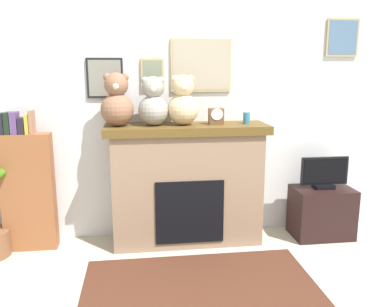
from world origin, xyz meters
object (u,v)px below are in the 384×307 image
fireplace (187,184)px  tv_stand (321,212)px  candle_jar (247,118)px  teddy_bear_grey (117,102)px  television (324,174)px  teddy_bear_cream (183,103)px  bookshelf (28,188)px  mantel_clock (216,116)px  teddy_bear_tan (153,104)px

fireplace → tv_stand: 1.44m
candle_jar → teddy_bear_grey: bearing=-180.0°
television → teddy_bear_cream: 1.61m
television → tv_stand: bearing=90.0°
bookshelf → teddy_bear_cream: bearing=-1.9°
tv_stand → fireplace: bearing=177.1°
fireplace → bookshelf: size_ratio=1.16×
fireplace → bookshelf: (-1.52, 0.03, 0.01)m
tv_stand → mantel_clock: mantel_clock is taller
bookshelf → teddy_bear_cream: (1.48, -0.05, 0.79)m
television → teddy_bear_cream: (-1.44, 0.05, 0.73)m
mantel_clock → teddy_bear_cream: 0.35m
candle_jar → television: bearing=-3.8°
fireplace → candle_jar: (0.58, -0.02, 0.65)m
television → fireplace: bearing=177.1°
bookshelf → teddy_bear_tan: teddy_bear_tan is taller
fireplace → candle_jar: bearing=-1.7°
tv_stand → teddy_bear_tan: 2.06m
television → candle_jar: size_ratio=4.39×
candle_jar → teddy_bear_tan: (-0.90, -0.00, 0.15)m
bookshelf → teddy_bear_tan: 1.43m
teddy_bear_tan → mantel_clock: bearing=-0.1°
bookshelf → teddy_bear_grey: size_ratio=2.73×
fireplace → teddy_bear_grey: size_ratio=3.17×
bookshelf → tv_stand: bookshelf is taller
fireplace → mantel_clock: size_ratio=9.89×
teddy_bear_grey → teddy_bear_tan: 0.33m
tv_stand → teddy_bear_tan: bearing=178.3°
teddy_bear_grey → television: bearing=-1.5°
mantel_clock → teddy_bear_tan: bearing=179.9°
bookshelf → teddy_bear_cream: 1.68m
mantel_clock → teddy_bear_tan: size_ratio=0.34×
television → candle_jar: candle_jar is taller
television → teddy_bear_tan: bearing=178.2°
tv_stand → candle_jar: size_ratio=5.34×
fireplace → teddy_bear_grey: teddy_bear_grey is taller
bookshelf → tv_stand: (2.92, -0.10, -0.35)m
television → teddy_bear_cream: teddy_bear_cream is taller
bookshelf → teddy_bear_cream: size_ratio=2.85×
bookshelf → teddy_bear_grey: 1.18m
fireplace → teddy_bear_tan: bearing=-176.7°
teddy_bear_grey → tv_stand: bearing=-1.5°
teddy_bear_tan → teddy_bear_cream: bearing=-0.0°
tv_stand → television: (-0.00, -0.00, 0.41)m
teddy_bear_grey → fireplace: bearing=1.6°
candle_jar → bookshelf: bearing=178.7°
candle_jar → teddy_bear_tan: teddy_bear_tan is taller
teddy_bear_grey → mantel_clock: bearing=-0.1°
television → teddy_bear_grey: 2.18m
candle_jar → teddy_bear_tan: size_ratio=0.25×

